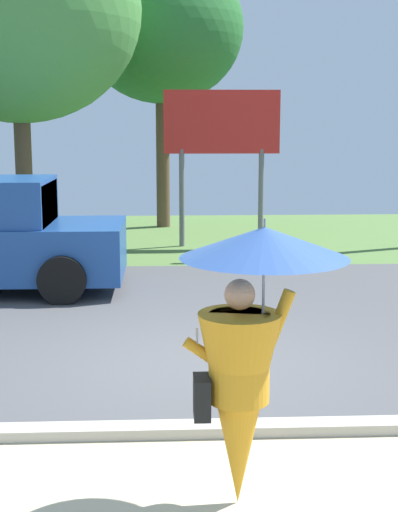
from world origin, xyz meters
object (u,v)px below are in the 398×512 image
Objects in this scene: tree_left_far at (17,9)px; tree_center_back at (162,29)px; monk_pedestrian at (246,350)px; roadside_billboard at (222,133)px.

tree_center_back is at bearing 51.19° from tree_left_far.
tree_left_far is (-3.61, 11.12, 3.93)m from monk_pedestrian.
roadside_billboard is at bearing 6.30° from tree_left_far.
monk_pedestrian is 12.33m from tree_left_far.
roadside_billboard is at bearing 80.73° from monk_pedestrian.
monk_pedestrian is 0.28× the size of tree_left_far.
roadside_billboard is 5.05m from tree_left_far.
tree_left_far is at bearing -128.81° from tree_center_back.
roadside_billboard reaches higher than monk_pedestrian.
roadside_billboard is (0.72, 11.59, 1.36)m from monk_pedestrian.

